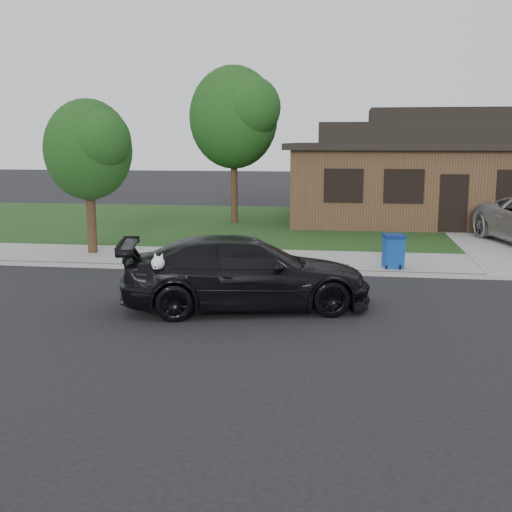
# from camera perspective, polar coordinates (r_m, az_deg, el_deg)

# --- Properties ---
(ground) EXTENTS (120.00, 120.00, 0.00)m
(ground) POSITION_cam_1_polar(r_m,az_deg,el_deg) (13.64, 7.16, -4.69)
(ground) COLOR black
(ground) RESTS_ON ground
(sidewalk) EXTENTS (60.00, 3.00, 0.12)m
(sidewalk) POSITION_cam_1_polar(r_m,az_deg,el_deg) (18.50, 7.48, -0.53)
(sidewalk) COLOR gray
(sidewalk) RESTS_ON ground
(curb) EXTENTS (60.00, 0.12, 0.12)m
(curb) POSITION_cam_1_polar(r_m,az_deg,el_deg) (17.03, 7.40, -1.47)
(curb) COLOR gray
(curb) RESTS_ON ground
(lawn) EXTENTS (60.00, 13.00, 0.13)m
(lawn) POSITION_cam_1_polar(r_m,az_deg,el_deg) (26.40, 7.73, 2.70)
(lawn) COLOR #193814
(lawn) RESTS_ON ground
(sedan) EXTENTS (5.57, 3.32, 1.51)m
(sedan) POSITION_cam_1_polar(r_m,az_deg,el_deg) (13.46, -0.93, -1.49)
(sedan) COLOR black
(sedan) RESTS_ON ground
(recycling_bin) EXTENTS (0.64, 0.64, 0.90)m
(recycling_bin) POSITION_cam_1_polar(r_m,az_deg,el_deg) (17.56, 12.11, 0.45)
(recycling_bin) COLOR navy
(recycling_bin) RESTS_ON sidewalk
(house) EXTENTS (12.60, 8.60, 4.65)m
(house) POSITION_cam_1_polar(r_m,az_deg,el_deg) (28.46, 16.02, 7.13)
(house) COLOR #422B1C
(house) RESTS_ON ground
(tree_0) EXTENTS (3.78, 3.60, 6.34)m
(tree_0) POSITION_cam_1_polar(r_m,az_deg,el_deg) (26.46, -1.68, 12.39)
(tree_0) COLOR #332114
(tree_0) RESTS_ON ground
(tree_2) EXTENTS (2.73, 2.60, 4.59)m
(tree_2) POSITION_cam_1_polar(r_m,az_deg,el_deg) (19.79, -14.47, 9.28)
(tree_2) COLOR #332114
(tree_2) RESTS_ON ground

